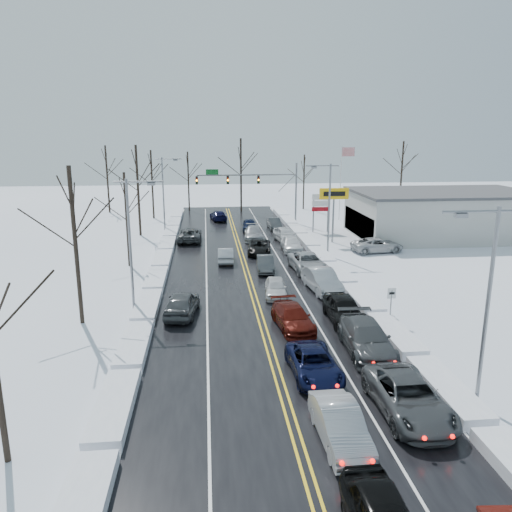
{
  "coord_description": "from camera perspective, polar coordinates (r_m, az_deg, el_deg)",
  "views": [
    {
      "loc": [
        -3.4,
        -37.07,
        11.95
      ],
      "look_at": [
        0.4,
        0.56,
        2.5
      ],
      "focal_mm": 35.0,
      "sensor_mm": 36.0,
      "label": 1
    }
  ],
  "objects": [
    {
      "name": "queued_car_4",
      "position": [
        37.44,
        2.26,
        -4.6
      ],
      "size": [
        1.98,
        4.09,
        1.34
      ],
      "primitive_type": "imported",
      "rotation": [
        0.0,
        0.0,
        -0.1
      ],
      "color": "silver",
      "rests_on": "ground"
    },
    {
      "name": "tree_left_b",
      "position": [
        32.49,
        -20.2,
        4.37
      ],
      "size": [
        4.0,
        4.0,
        10.0
      ],
      "color": "#2D231C",
      "rests_on": "ground"
    },
    {
      "name": "tree_far_e",
      "position": [
        84.27,
        16.39,
        10.33
      ],
      "size": [
        4.2,
        4.2,
        10.5
      ],
      "color": "#2D231C",
      "rests_on": "ground"
    },
    {
      "name": "ground",
      "position": [
        39.1,
        -0.51,
        -3.77
      ],
      "size": [
        160.0,
        160.0,
        0.0
      ],
      "primitive_type": "plane",
      "color": "silver",
      "rests_on": "ground"
    },
    {
      "name": "flagpole",
      "position": [
        69.85,
        9.79,
        8.88
      ],
      "size": [
        1.87,
        1.2,
        10.0
      ],
      "color": "silver",
      "rests_on": "ground"
    },
    {
      "name": "queued_car_16",
      "position": [
        55.8,
        3.34,
        1.64
      ],
      "size": [
        2.55,
        4.97,
        1.62
      ],
      "primitive_type": "imported",
      "rotation": [
        0.0,
        0.0,
        0.14
      ],
      "color": "silver",
      "rests_on": "ground"
    },
    {
      "name": "queued_car_14",
      "position": [
        44.26,
        5.89,
        -1.71
      ],
      "size": [
        2.95,
        5.79,
        1.57
      ],
      "primitive_type": "imported",
      "rotation": [
        0.0,
        0.0,
        0.06
      ],
      "color": "#A0A3A8",
      "rests_on": "ground"
    },
    {
      "name": "queued_car_3",
      "position": [
        31.65,
        4.19,
        -8.19
      ],
      "size": [
        2.5,
        5.05,
        1.41
      ],
      "primitive_type": "imported",
      "rotation": [
        0.0,
        0.0,
        0.11
      ],
      "color": "#4D100A",
      "rests_on": "ground"
    },
    {
      "name": "parked_car_1",
      "position": [
        58.94,
        14.58,
        1.88
      ],
      "size": [
        2.36,
        5.71,
        1.65
      ],
      "primitive_type": "imported",
      "rotation": [
        0.0,
        0.0,
        -0.01
      ],
      "color": "black",
      "rests_on": "ground"
    },
    {
      "name": "speed_limit_sign",
      "position": [
        32.96,
        15.21,
        -4.73
      ],
      "size": [
        0.55,
        0.09,
        2.35
      ],
      "color": "slate",
      "rests_on": "ground"
    },
    {
      "name": "road_surface",
      "position": [
        41.0,
        -0.77,
        -2.91
      ],
      "size": [
        14.0,
        84.0,
        0.01
      ],
      "primitive_type": "cube",
      "color": "black",
      "rests_on": "ground"
    },
    {
      "name": "streetlight_ne",
      "position": [
        48.96,
        8.15,
        6.09
      ],
      "size": [
        3.2,
        0.25,
        9.0
      ],
      "color": "slate",
      "rests_on": "ground"
    },
    {
      "name": "tree_far_a",
      "position": [
        78.6,
        -16.72,
        9.83
      ],
      "size": [
        4.0,
        4.0,
        10.0
      ],
      "color": "#2D231C",
      "rests_on": "ground"
    },
    {
      "name": "queued_car_5",
      "position": [
        44.0,
        1.06,
        -1.73
      ],
      "size": [
        1.67,
        4.17,
        1.35
      ],
      "primitive_type": "imported",
      "rotation": [
        0.0,
        0.0,
        -0.06
      ],
      "color": "#3D4042",
      "rests_on": "ground"
    },
    {
      "name": "tree_far_d",
      "position": [
        79.31,
        5.52,
        9.62
      ],
      "size": [
        3.4,
        3.4,
        8.5
      ],
      "color": "#2D231C",
      "rests_on": "ground"
    },
    {
      "name": "queued_car_10",
      "position": [
        23.75,
        16.89,
        -16.85
      ],
      "size": [
        2.71,
        5.77,
        1.6
      ],
      "primitive_type": "imported",
      "rotation": [
        0.0,
        0.0,
        0.01
      ],
      "color": "#434649",
      "rests_on": "ground"
    },
    {
      "name": "queued_car_1",
      "position": [
        21.36,
        9.5,
        -20.21
      ],
      "size": [
        1.7,
        4.57,
        1.49
      ],
      "primitive_type": "imported",
      "rotation": [
        0.0,
        0.0,
        0.03
      ],
      "color": "#A1A3A9",
      "rests_on": "ground"
    },
    {
      "name": "queued_car_8",
      "position": [
        62.08,
        -0.77,
        2.93
      ],
      "size": [
        1.96,
        4.33,
        1.44
      ],
      "primitive_type": "imported",
      "rotation": [
        0.0,
        0.0,
        -0.06
      ],
      "color": "black",
      "rests_on": "ground"
    },
    {
      "name": "queued_car_6",
      "position": [
        50.3,
        0.37,
        0.28
      ],
      "size": [
        2.81,
        5.13,
        1.36
      ],
      "primitive_type": "imported",
      "rotation": [
        0.0,
        0.0,
        -0.12
      ],
      "color": "black",
      "rests_on": "ground"
    },
    {
      "name": "used_vehicles_sign",
      "position": [
        61.3,
        7.43,
        5.82
      ],
      "size": [
        2.2,
        0.22,
        4.65
      ],
      "color": "slate",
      "rests_on": "ground"
    },
    {
      "name": "tree_far_c",
      "position": [
        76.38,
        -1.74,
        10.82
      ],
      "size": [
        4.4,
        4.4,
        11.0
      ],
      "color": "#2D231C",
      "rests_on": "ground"
    },
    {
      "name": "streetlight_nw",
      "position": [
        61.63,
        -10.39,
        7.62
      ],
      "size": [
        3.2,
        0.25,
        9.0
      ],
      "color": "slate",
      "rests_on": "ground"
    },
    {
      "name": "queued_car_7",
      "position": [
        56.76,
        -0.26,
        1.88
      ],
      "size": [
        2.51,
        5.34,
        1.51
      ],
      "primitive_type": "imported",
      "rotation": [
        0.0,
        0.0,
        -0.08
      ],
      "color": "gray",
      "rests_on": "ground"
    },
    {
      "name": "queued_car_2",
      "position": [
        25.98,
        6.59,
        -13.47
      ],
      "size": [
        2.39,
        4.94,
        1.36
      ],
      "primitive_type": "imported",
      "rotation": [
        0.0,
        0.0,
        0.03
      ],
      "color": "black",
      "rests_on": "ground"
    },
    {
      "name": "tree_left_d",
      "position": [
        59.76,
        -13.43,
        9.22
      ],
      "size": [
        4.2,
        4.2,
        10.5
      ],
      "color": "#2D231C",
      "rests_on": "ground"
    },
    {
      "name": "oncoming_car_1",
      "position": [
        56.51,
        -7.57,
        1.7
      ],
      "size": [
        2.63,
        5.54,
        1.53
      ],
      "primitive_type": "imported",
      "rotation": [
        0.0,
        0.0,
        3.12
      ],
      "color": "#44474A",
      "rests_on": "ground"
    },
    {
      "name": "queued_car_11",
      "position": [
        29.0,
        12.4,
        -10.66
      ],
      "size": [
        2.58,
        5.9,
        1.69
      ],
      "primitive_type": "imported",
      "rotation": [
        0.0,
        0.0,
        -0.04
      ],
      "color": "#414446",
      "rests_on": "ground"
    },
    {
      "name": "tires_plus_sign",
      "position": [
        55.3,
        8.89,
        6.63
      ],
      "size": [
        3.2,
        0.34,
        6.0
      ],
      "color": "slate",
      "rests_on": "ground"
    },
    {
      "name": "streetlight_sw",
      "position": [
        34.09,
        -13.93,
        2.38
      ],
      "size": [
        3.2,
        0.25,
        9.0
      ],
      "color": "slate",
      "rests_on": "ground"
    },
    {
      "name": "queued_car_17",
      "position": [
        63.11,
        2.09,
        3.11
      ],
      "size": [
        1.58,
        4.18,
        1.36
      ],
      "primitive_type": "imported",
      "rotation": [
        0.0,
        0.0,
        0.03
      ],
      "color": "#404346",
      "rests_on": "ground"
    },
    {
      "name": "streetlight_se",
      "position": [
        23.34,
        24.67,
        -3.83
      ],
      "size": [
        3.2,
        0.25,
        9.0
      ],
      "color": "slate",
      "rests_on": "ground"
    },
    {
      "name": "snow_bank_left",
      "position": [
        41.07,
        -11.4,
        -3.17
      ],
      "size": [
        1.56,
        72.0,
        0.55
      ],
      "primitive_type": "cube",
      "color": "silver",
      "rests_on": "ground"
    },
    {
      "name": "tree_left_e",
      "position": [
        71.65,
        -11.85,
        9.48
      ],
      "size": [
        3.8,
        3.8,
        9.5
      ],
      "color": "#2D231C",
      "rests_on": "ground"
    },
    {
      "name": "oncoming_car_2",
      "position": [
        69.49,
        -4.32,
        4.09
      ],
      "size": [
        2.53,
        4.88,
        1.35
      ],
      "primitive_type": "imported",
      "rotation": [
        0.0,
        0.0,
        3.28
      ],
      "color": "black",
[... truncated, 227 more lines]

